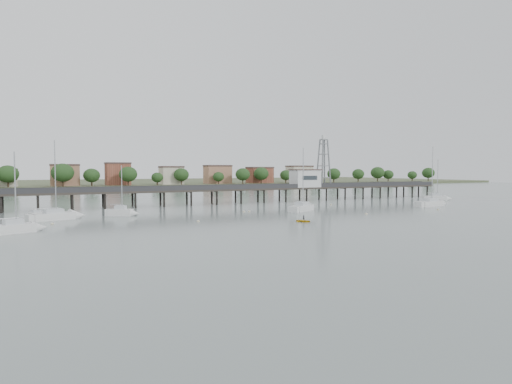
# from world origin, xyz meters

# --- Properties ---
(ground_plane) EXTENTS (500.00, 500.00, 0.00)m
(ground_plane) POSITION_xyz_m (0.00, 0.00, 0.00)
(ground_plane) COLOR slate
(ground_plane) RESTS_ON ground
(pier) EXTENTS (150.00, 5.00, 5.50)m
(pier) POSITION_xyz_m (0.00, 60.00, 3.79)
(pier) COLOR #2D2823
(pier) RESTS_ON ground
(pier_building) EXTENTS (8.40, 5.40, 5.30)m
(pier_building) POSITION_xyz_m (25.00, 60.00, 6.67)
(pier_building) COLOR silver
(pier_building) RESTS_ON ground
(lattice_tower) EXTENTS (3.20, 3.20, 15.50)m
(lattice_tower) POSITION_xyz_m (31.50, 60.00, 11.10)
(lattice_tower) COLOR slate
(lattice_tower) RESTS_ON ground
(sailboat_d) EXTENTS (9.80, 3.30, 15.84)m
(sailboat_d) POSITION_xyz_m (44.47, 30.06, 0.63)
(sailboat_d) COLOR white
(sailboat_d) RESTS_ON ground
(sailboat_b) EXTENTS (6.20, 4.85, 10.44)m
(sailboat_b) POSITION_xyz_m (-29.60, 41.21, 0.66)
(sailboat_b) COLOR white
(sailboat_b) RESTS_ON ground
(sailboat_e) EXTENTS (7.81, 5.78, 12.79)m
(sailboat_e) POSITION_xyz_m (62.55, 43.96, 0.64)
(sailboat_e) COLOR white
(sailboat_e) RESTS_ON ground
(sailboat_a) EXTENTS (7.73, 4.55, 12.36)m
(sailboat_a) POSITION_xyz_m (-46.84, 24.42, 0.65)
(sailboat_a) COLOR white
(sailboat_a) RESTS_ON ground
(sailboat_c) EXTENTS (9.10, 6.73, 14.77)m
(sailboat_c) POSITION_xyz_m (8.44, 34.27, 0.63)
(sailboat_c) COLOR white
(sailboat_c) RESTS_ON ground
(sailboat_f) EXTENTS (9.77, 5.60, 15.40)m
(sailboat_f) POSITION_xyz_m (-40.87, 39.82, 0.63)
(sailboat_f) COLOR white
(sailboat_f) RESTS_ON ground
(white_tender) EXTENTS (4.46, 3.10, 1.60)m
(white_tender) POSITION_xyz_m (-44.59, 45.67, 0.49)
(white_tender) COLOR white
(white_tender) RESTS_ON ground
(yellow_dinghy) EXTENTS (1.95, 1.47, 2.70)m
(yellow_dinghy) POSITION_xyz_m (-3.01, 16.97, 0.00)
(yellow_dinghy) COLOR yellow
(yellow_dinghy) RESTS_ON ground
(dinghy_occupant) EXTENTS (0.46, 1.04, 0.24)m
(dinghy_occupant) POSITION_xyz_m (-3.01, 16.97, 0.00)
(dinghy_occupant) COLOR black
(dinghy_occupant) RESTS_ON ground
(mooring_buoys) EXTENTS (79.81, 22.58, 0.39)m
(mooring_buoys) POSITION_xyz_m (0.48, 31.61, 0.08)
(mooring_buoys) COLOR beige
(mooring_buoys) RESTS_ON ground
(far_shore) EXTENTS (500.00, 170.00, 10.40)m
(far_shore) POSITION_xyz_m (0.36, 239.58, 0.95)
(far_shore) COLOR #475133
(far_shore) RESTS_ON ground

